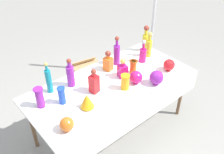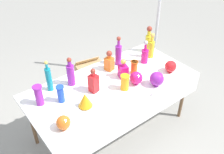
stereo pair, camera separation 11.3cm
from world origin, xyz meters
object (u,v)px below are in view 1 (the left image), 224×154
tall_bottle_2 (143,54)px  tall_bottle_4 (70,75)px  square_decanter_0 (108,62)px  tall_bottle_5 (117,53)px  cardboard_box_behind_left (88,75)px  slender_vase_1 (125,82)px  round_bowl_3 (169,65)px  round_bowl_2 (67,124)px  square_decanter_1 (123,70)px  square_decanter_2 (94,82)px  round_bowl_1 (136,77)px  slender_vase_0 (62,95)px  slender_vase_3 (40,97)px  tall_bottle_1 (149,46)px  slender_vase_2 (133,66)px  round_bowl_0 (156,77)px  tall_bottle_3 (145,40)px  fluted_vase_0 (87,101)px  canopy_pole (154,15)px  tall_bottle_0 (49,80)px

tall_bottle_2 → tall_bottle_4: 1.02m
square_decanter_0 → tall_bottle_5: bearing=10.5°
square_decanter_0 → cardboard_box_behind_left: 1.05m
slender_vase_1 → cardboard_box_behind_left: size_ratio=0.38×
tall_bottle_4 → round_bowl_3: tall_bottle_4 is taller
slender_vase_1 → round_bowl_2: slender_vase_1 is taller
tall_bottle_2 → square_decanter_1: bearing=-169.2°
tall_bottle_4 → tall_bottle_5: (0.70, 0.01, 0.01)m
round_bowl_2 → cardboard_box_behind_left: size_ratio=0.30×
tall_bottle_5 → square_decanter_0: tall_bottle_5 is taller
square_decanter_0 → cardboard_box_behind_left: bearing=76.2°
square_decanter_0 → square_decanter_2: (-0.40, -0.24, 0.01)m
tall_bottle_5 → round_bowl_1: 0.48m
slender_vase_0 → slender_vase_1: size_ratio=1.07×
tall_bottle_5 → slender_vase_0: (-0.94, -0.20, -0.05)m
slender_vase_3 → cardboard_box_behind_left: (1.16, 0.83, -0.70)m
tall_bottle_1 → tall_bottle_2: tall_bottle_1 is taller
square_decanter_0 → tall_bottle_2: bearing=-17.2°
square_decanter_0 → round_bowl_2: (-0.94, -0.53, -0.04)m
round_bowl_3 → slender_vase_3: bearing=164.4°
tall_bottle_2 → cardboard_box_behind_left: size_ratio=0.65×
slender_vase_1 → tall_bottle_4: bearing=134.1°
slender_vase_2 → round_bowl_0: same height
square_decanter_1 → round_bowl_2: 1.02m
square_decanter_1 → slender_vase_0: square_decanter_1 is taller
round_bowl_3 → tall_bottle_3: bearing=75.8°
slender_vase_1 → cardboard_box_behind_left: 1.39m
square_decanter_0 → slender_vase_3: (-0.97, -0.07, 0.01)m
tall_bottle_2 → fluted_vase_0: 1.11m
tall_bottle_5 → fluted_vase_0: (-0.78, -0.43, -0.07)m
round_bowl_0 → round_bowl_1: round_bowl_0 is taller
round_bowl_0 → canopy_pole: canopy_pole is taller
tall_bottle_5 → square_decanter_0: (-0.17, -0.03, -0.04)m
square_decanter_2 → round_bowl_3: size_ratio=1.96×
square_decanter_0 → square_decanter_1: size_ratio=1.06×
slender_vase_0 → tall_bottle_4: bearing=39.6°
tall_bottle_1 → square_decanter_0: bearing=171.3°
slender_vase_0 → round_bowl_2: bearing=-114.9°
tall_bottle_1 → round_bowl_1: 0.66m
fluted_vase_0 → round_bowl_1: size_ratio=1.06×
slender_vase_0 → square_decanter_0: bearing=12.6°
fluted_vase_0 → round_bowl_1: fluted_vase_0 is taller
slender_vase_1 → round_bowl_0: slender_vase_1 is taller
slender_vase_3 → round_bowl_3: 1.60m
fluted_vase_0 → round_bowl_1: (0.68, -0.03, -0.01)m
tall_bottle_0 → round_bowl_2: bearing=-104.9°
tall_bottle_2 → square_decanter_2: 0.87m
tall_bottle_3 → round_bowl_0: size_ratio=2.18×
tall_bottle_2 → round_bowl_1: size_ratio=2.03×
square_decanter_0 → tall_bottle_1: bearing=-8.7°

